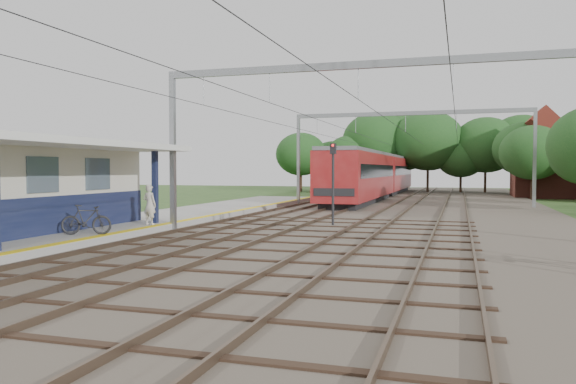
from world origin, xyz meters
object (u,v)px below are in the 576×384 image
at_px(person, 150,205).
at_px(signal_post, 333,176).
at_px(train, 378,174).
at_px(bicycle, 86,220).

distance_m(person, signal_post, 8.51).
xyz_separation_m(person, signal_post, (7.06, 4.59, 1.19)).
relative_size(person, train, 0.04).
bearing_deg(train, person, -99.05).
bearing_deg(bicycle, person, -22.73).
relative_size(train, signal_post, 9.87).
height_order(train, signal_post, train).
relative_size(bicycle, train, 0.05).
height_order(bicycle, signal_post, signal_post).
xyz_separation_m(train, signal_post, (1.85, -28.15, 0.13)).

